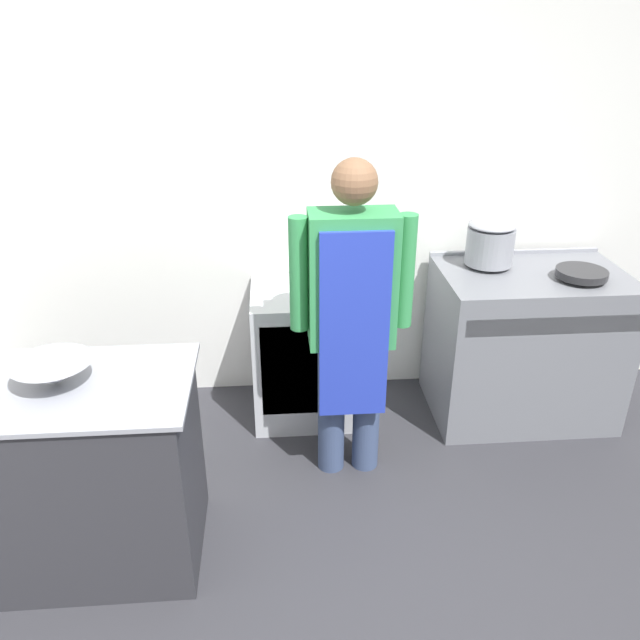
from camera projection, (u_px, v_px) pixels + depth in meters
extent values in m
cube|color=white|center=(292.00, 180.00, 3.58)|extent=(8.00, 0.05, 2.70)
cube|color=#2D2D33|center=(36.00, 478.00, 2.65)|extent=(1.34, 0.62, 0.86)
cube|color=gray|center=(13.00, 389.00, 2.45)|extent=(1.40, 0.64, 0.02)
cube|color=slate|center=(523.00, 344.00, 3.69)|extent=(1.04, 0.68, 0.90)
cube|color=gray|center=(554.00, 325.00, 3.27)|extent=(0.96, 0.03, 0.10)
cube|color=gray|center=(514.00, 252.00, 3.78)|extent=(1.04, 0.03, 0.02)
cube|color=silver|center=(307.00, 353.00, 3.70)|extent=(0.63, 0.56, 0.79)
cube|color=silver|center=(310.00, 370.00, 3.44)|extent=(0.54, 0.02, 0.56)
cylinder|color=#38476B|center=(331.00, 406.00, 3.22)|extent=(0.14, 0.14, 0.76)
cylinder|color=#38476B|center=(367.00, 405.00, 3.24)|extent=(0.14, 0.14, 0.76)
cube|color=#338C4C|center=(352.00, 280.00, 2.92)|extent=(0.41, 0.22, 0.65)
cube|color=#2338B2|center=(354.00, 329.00, 2.90)|extent=(0.33, 0.02, 0.94)
cylinder|color=#338C4C|center=(299.00, 275.00, 2.89)|extent=(0.09, 0.09, 0.55)
cylinder|color=#338C4C|center=(405.00, 272.00, 2.93)|extent=(0.09, 0.09, 0.55)
sphere|color=brown|center=(354.00, 182.00, 2.72)|extent=(0.21, 0.21, 0.21)
cone|color=gray|center=(53.00, 373.00, 2.45)|extent=(0.32, 0.32, 0.10)
cylinder|color=gray|center=(490.00, 246.00, 3.53)|extent=(0.27, 0.27, 0.21)
ellipsoid|color=gray|center=(492.00, 225.00, 3.47)|extent=(0.26, 0.26, 0.05)
cylinder|color=#262628|center=(582.00, 273.00, 3.38)|extent=(0.27, 0.27, 0.04)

